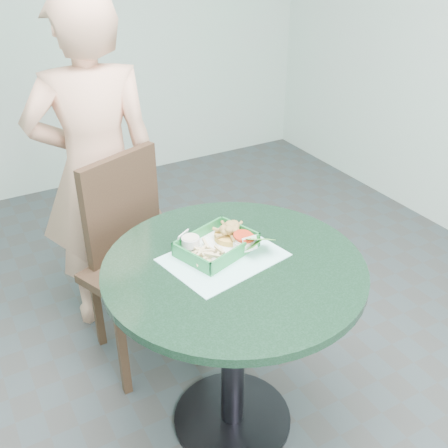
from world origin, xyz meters
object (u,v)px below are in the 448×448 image
cafe_table (234,308)px  sauce_ramekin (191,242)px  dining_chair (133,249)px  crab_sandwich (235,238)px  diner_person (96,164)px  food_basket (217,252)px

cafe_table → sauce_ramekin: (-0.08, 0.15, 0.22)m
cafe_table → dining_chair: size_ratio=0.96×
crab_sandwich → sauce_ramekin: size_ratio=1.82×
cafe_table → sauce_ramekin: 0.28m
cafe_table → diner_person: (-0.18, 0.90, 0.25)m
food_basket → dining_chair: bearing=104.4°
cafe_table → diner_person: 0.95m
crab_sandwich → dining_chair: bearing=112.1°
diner_person → sauce_ramekin: diner_person is taller
crab_sandwich → diner_person: bearing=106.9°
cafe_table → crab_sandwich: crab_sandwich is taller
cafe_table → crab_sandwich: bearing=58.8°
dining_chair → cafe_table: bearing=-98.5°
sauce_ramekin → cafe_table: bearing=-60.8°
cafe_table → diner_person: diner_person is taller
dining_chair → food_basket: dining_chair is taller
diner_person → sauce_ramekin: 0.75m
diner_person → crab_sandwich: 0.84m
diner_person → food_basket: size_ratio=6.57×
dining_chair → sauce_ramekin: dining_chair is taller
diner_person → crab_sandwich: (0.24, -0.80, -0.03)m
dining_chair → food_basket: 0.58m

